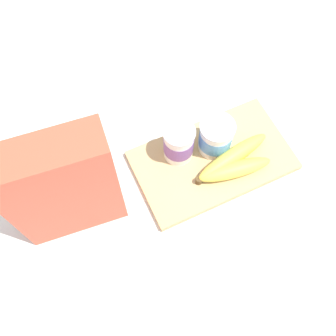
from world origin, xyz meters
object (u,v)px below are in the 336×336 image
yogurt_cup_front (179,143)px  banana_bunch (234,162)px  cutting_board (213,160)px  spoon (273,110)px  yogurt_cup_back (216,137)px  cereal_box (63,189)px

yogurt_cup_front → banana_bunch: (0.10, -0.08, -0.03)m
cutting_board → spoon: (0.20, 0.06, -0.00)m
yogurt_cup_back → banana_bunch: bearing=-76.1°
banana_bunch → yogurt_cup_front: bearing=140.6°
cereal_box → cutting_board: bearing=-175.7°
banana_bunch → yogurt_cup_back: bearing=103.9°
cereal_box → spoon: size_ratio=2.20×
yogurt_cup_front → banana_bunch: 0.13m
cutting_board → banana_bunch: 0.05m
cereal_box → yogurt_cup_front: cereal_box is taller
banana_bunch → spoon: (0.17, 0.10, -0.03)m
cereal_box → spoon: (0.51, 0.05, -0.14)m
banana_bunch → spoon: 0.19m
cutting_board → yogurt_cup_back: size_ratio=3.92×
cereal_box → yogurt_cup_front: (0.25, 0.03, -0.08)m
cutting_board → yogurt_cup_back: 0.06m
yogurt_cup_front → yogurt_cup_back: size_ratio=1.10×
yogurt_cup_front → spoon: size_ratio=0.74×
yogurt_cup_front → spoon: bearing=3.7°
yogurt_cup_front → yogurt_cup_back: 0.08m
cutting_board → banana_bunch: bearing=-47.9°
yogurt_cup_front → spoon: yogurt_cup_front is taller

